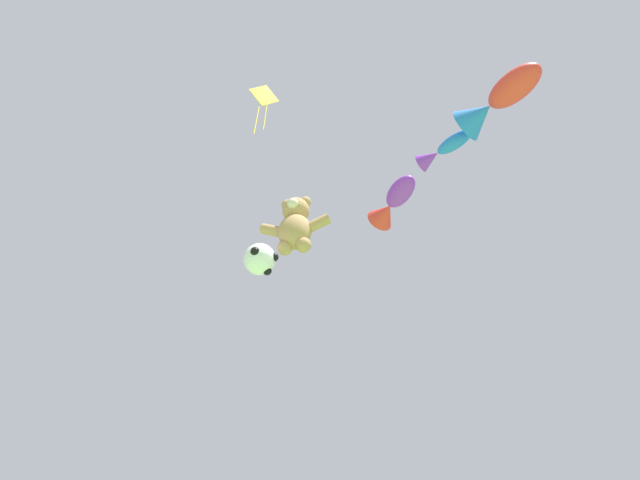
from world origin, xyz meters
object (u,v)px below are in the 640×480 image
fish_kite_violet (392,203)px  fish_kite_cobalt (442,150)px  teddy_bear_kite (295,225)px  diamond_kite (263,100)px  fish_kite_crimson (495,102)px  soccer_ball_kite (260,259)px

fish_kite_violet → fish_kite_cobalt: size_ratio=1.22×
teddy_bear_kite → fish_kite_violet: fish_kite_violet is taller
fish_kite_cobalt → diamond_kite: bearing=-166.9°
fish_kite_violet → fish_kite_crimson: 4.40m
fish_kite_crimson → soccer_ball_kite: bearing=168.8°
teddy_bear_kite → fish_kite_crimson: 6.40m
teddy_bear_kite → fish_kite_cobalt: (4.46, -0.13, 2.04)m
soccer_ball_kite → fish_kite_crimson: (6.76, -1.34, 3.22)m
fish_kite_cobalt → soccer_ball_kite: bearing=-178.5°
fish_kite_cobalt → fish_kite_crimson: (1.46, -1.48, -0.19)m
diamond_kite → teddy_bear_kite: bearing=57.0°
teddy_bear_kite → diamond_kite: (-0.90, -1.38, 4.73)m
soccer_ball_kite → teddy_bear_kite: bearing=17.7°
diamond_kite → soccer_ball_kite: bearing=87.1°
soccer_ball_kite → fish_kite_cobalt: size_ratio=0.54×
soccer_ball_kite → fish_kite_crimson: size_ratio=0.39×
teddy_bear_kite → fish_kite_cobalt: 4.91m
teddy_bear_kite → fish_kite_crimson: size_ratio=0.86×
fish_kite_violet → diamond_kite: (-3.70, -2.88, 2.86)m
fish_kite_violet → fish_kite_crimson: fish_kite_crimson is taller
teddy_bear_kite → fish_kite_violet: bearing=28.2°
teddy_bear_kite → fish_kite_cobalt: size_ratio=1.19×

